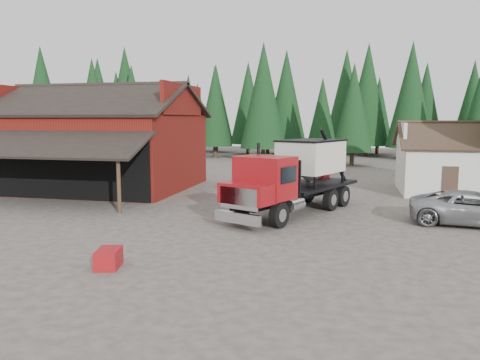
# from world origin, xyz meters

# --- Properties ---
(ground) EXTENTS (120.00, 120.00, 0.00)m
(ground) POSITION_xyz_m (0.00, 0.00, 0.00)
(ground) COLOR #453E36
(ground) RESTS_ON ground
(red_barn) EXTENTS (12.80, 13.63, 7.18)m
(red_barn) POSITION_xyz_m (-11.00, 9.90, 2.69)
(red_barn) COLOR maroon
(red_barn) RESTS_ON ground
(farmhouse) EXTENTS (8.60, 6.42, 4.65)m
(farmhouse) POSITION_xyz_m (13.00, 13.00, 1.67)
(farmhouse) COLOR silver
(farmhouse) RESTS_ON ground
(conifer_backdrop) EXTENTS (76.00, 16.00, 16.00)m
(conifer_backdrop) POSITION_xyz_m (0.00, 42.00, 0.00)
(conifer_backdrop) COLOR black
(conifer_backdrop) RESTS_ON ground
(near_pine_a) EXTENTS (4.40, 4.40, 11.40)m
(near_pine_a) POSITION_xyz_m (-22.00, 28.00, 6.39)
(near_pine_a) COLOR #382619
(near_pine_a) RESTS_ON ground
(near_pine_b) EXTENTS (3.96, 3.96, 10.40)m
(near_pine_b) POSITION_xyz_m (6.00, 30.00, 5.89)
(near_pine_b) COLOR #382619
(near_pine_b) RESTS_ON ground
(near_pine_d) EXTENTS (5.28, 5.28, 13.40)m
(near_pine_d) POSITION_xyz_m (-4.00, 34.00, 7.39)
(near_pine_d) COLOR #382619
(near_pine_d) RESTS_ON ground
(feed_truck) EXTENTS (6.17, 9.61, 4.25)m
(feed_truck) POSITION_xyz_m (3.08, 4.02, 1.99)
(feed_truck) COLOR black
(feed_truck) RESTS_ON ground
(silver_car) EXTENTS (5.81, 3.29, 1.53)m
(silver_car) POSITION_xyz_m (11.22, 3.19, 0.77)
(silver_car) COLOR #9B9EA3
(silver_car) RESTS_ON ground
(equip_box) EXTENTS (0.94, 1.24, 0.60)m
(equip_box) POSITION_xyz_m (-1.78, -6.00, 0.30)
(equip_box) COLOR maroon
(equip_box) RESTS_ON ground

